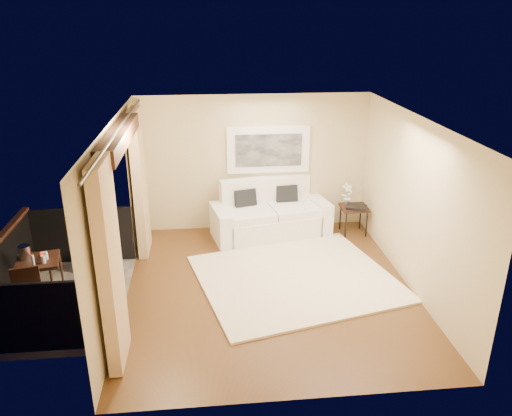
{
  "coord_description": "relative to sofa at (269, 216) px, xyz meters",
  "views": [
    {
      "loc": [
        -0.92,
        -6.93,
        4.13
      ],
      "look_at": [
        -0.13,
        0.85,
        1.05
      ],
      "focal_mm": 35.0,
      "sensor_mm": 36.0,
      "label": 1
    }
  ],
  "objects": [
    {
      "name": "glass_a",
      "position": [
        -3.62,
        -2.25,
        0.38
      ],
      "size": [
        0.06,
        0.06,
        0.12
      ],
      "primitive_type": "cylinder",
      "color": "white",
      "rests_on": "bistro_table"
    },
    {
      "name": "room_shell",
      "position": [
        -2.4,
        -2.1,
        2.14
      ],
      "size": [
        5.0,
        6.4,
        5.0
      ],
      "color": "white",
      "rests_on": "ground"
    },
    {
      "name": "rug",
      "position": [
        0.2,
        -1.87,
        -0.36
      ],
      "size": [
        3.62,
        3.33,
        0.04
      ],
      "primitive_type": "cube",
      "rotation": [
        0.0,
        0.0,
        0.24
      ],
      "color": "#FFF1CD",
      "rests_on": "floor"
    },
    {
      "name": "candle",
      "position": [
        -3.7,
        -2.04,
        0.36
      ],
      "size": [
        0.06,
        0.06,
        0.07
      ],
      "primitive_type": "cylinder",
      "color": "red",
      "rests_on": "bistro_table"
    },
    {
      "name": "floor",
      "position": [
        -0.27,
        -2.1,
        -0.38
      ],
      "size": [
        5.0,
        5.0,
        0.0
      ],
      "primitive_type": "plane",
      "color": "brown",
      "rests_on": "ground"
    },
    {
      "name": "vase",
      "position": [
        -3.73,
        -2.35,
        0.41
      ],
      "size": [
        0.04,
        0.04,
        0.18
      ],
      "primitive_type": "cylinder",
      "color": "white",
      "rests_on": "bistro_table"
    },
    {
      "name": "tray",
      "position": [
        1.68,
        -0.24,
        0.21
      ],
      "size": [
        0.46,
        0.4,
        0.05
      ],
      "primitive_type": "cube",
      "rotation": [
        0.0,
        0.0,
        -0.39
      ],
      "color": "black",
      "rests_on": "side_table"
    },
    {
      "name": "balcony_chair_near",
      "position": [
        -3.72,
        -2.78,
        0.12
      ],
      "size": [
        0.45,
        0.46,
        0.88
      ],
      "rotation": [
        0.0,
        0.0,
        0.23
      ],
      "color": "black",
      "rests_on": "balcony"
    },
    {
      "name": "sofa",
      "position": [
        0.0,
        0.0,
        0.0
      ],
      "size": [
        2.4,
        1.38,
        1.08
      ],
      "rotation": [
        0.0,
        0.0,
        0.2
      ],
      "color": "white",
      "rests_on": "floor"
    },
    {
      "name": "balcony_chair_far",
      "position": [
        -3.28,
        -1.27,
        0.2
      ],
      "size": [
        0.53,
        0.54,
        1.01
      ],
      "rotation": [
        0.0,
        0.0,
        2.87
      ],
      "color": "black",
      "rests_on": "balcony"
    },
    {
      "name": "glass_b",
      "position": [
        -3.62,
        -2.13,
        0.38
      ],
      "size": [
        0.06,
        0.06,
        0.12
      ],
      "primitive_type": "cylinder",
      "color": "silver",
      "rests_on": "bistro_table"
    },
    {
      "name": "side_table",
      "position": [
        1.66,
        -0.15,
        0.12
      ],
      "size": [
        0.52,
        0.52,
        0.57
      ],
      "rotation": [
        0.0,
        0.0,
        0.0
      ],
      "color": "black",
      "rests_on": "floor"
    },
    {
      "name": "ice_bucket",
      "position": [
        -3.94,
        -2.06,
        0.42
      ],
      "size": [
        0.18,
        0.18,
        0.2
      ],
      "primitive_type": "cylinder",
      "color": "silver",
      "rests_on": "bistro_table"
    },
    {
      "name": "artwork",
      "position": [
        0.02,
        0.36,
        1.24
      ],
      "size": [
        1.62,
        0.07,
        0.92
      ],
      "color": "white",
      "rests_on": "room_shell"
    },
    {
      "name": "curtains",
      "position": [
        -2.38,
        -2.1,
        0.95
      ],
      "size": [
        0.16,
        4.8,
        2.64
      ],
      "color": "#DCB587",
      "rests_on": "ground"
    },
    {
      "name": "balcony",
      "position": [
        -3.57,
        -2.1,
        -0.21
      ],
      "size": [
        1.81,
        2.6,
        1.17
      ],
      "color": "#605B56",
      "rests_on": "ground"
    },
    {
      "name": "bistro_table",
      "position": [
        -3.75,
        -2.14,
        0.24
      ],
      "size": [
        0.71,
        0.71,
        0.71
      ],
      "rotation": [
        0.0,
        0.0,
        0.21
      ],
      "color": "black",
      "rests_on": "balcony"
    },
    {
      "name": "orchid",
      "position": [
        1.55,
        0.01,
        0.4
      ],
      "size": [
        0.27,
        0.22,
        0.43
      ],
      "primitive_type": "imported",
      "rotation": [
        0.0,
        0.0,
        0.35
      ],
      "color": "white",
      "rests_on": "side_table"
    }
  ]
}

